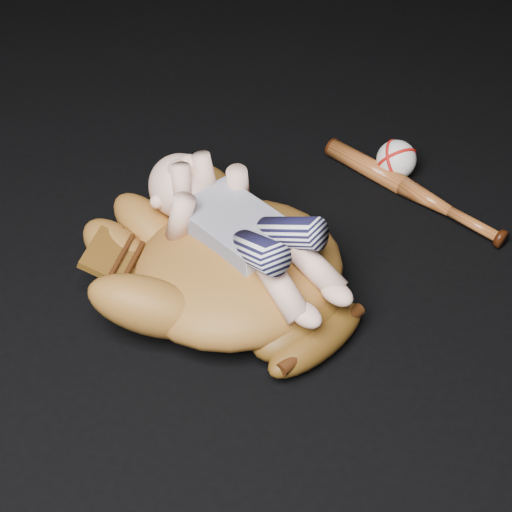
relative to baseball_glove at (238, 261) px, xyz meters
The scene contains 4 objects.
baseball_glove is the anchor object (origin of this frame).
newborn_baby 0.06m from the baseball_glove, 10.10° to the right, with size 0.18×0.40×0.16m, color #E3AA92, non-canonical shape.
baseball_bat 0.42m from the baseball_glove, 10.56° to the left, with size 0.04×0.40×0.04m, color brown, non-canonical shape.
baseball 0.45m from the baseball_glove, 19.64° to the left, with size 0.08×0.08×0.08m, color white.
Camera 1 is at (-0.45, -0.80, 0.89)m, focal length 55.00 mm.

